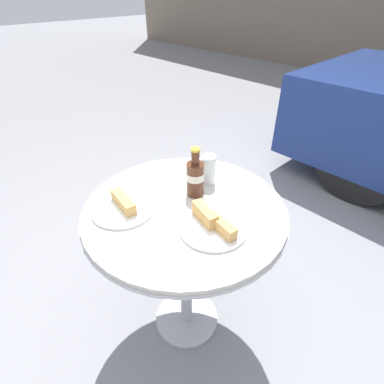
{
  "coord_description": "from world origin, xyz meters",
  "views": [
    {
      "loc": [
        0.69,
        -0.62,
        1.5
      ],
      "look_at": [
        0.0,
        0.04,
        0.83
      ],
      "focal_mm": 28.0,
      "sensor_mm": 36.0,
      "label": 1
    }
  ],
  "objects_px": {
    "drinking_glass": "(208,171)",
    "lunch_plate_near": "(212,224)",
    "cola_bottle_left": "(195,177)",
    "bistro_table": "(185,230)",
    "lunch_plate_far": "(123,207)"
  },
  "relations": [
    {
      "from": "lunch_plate_far",
      "to": "bistro_table",
      "type": "bearing_deg",
      "value": 50.69
    },
    {
      "from": "cola_bottle_left",
      "to": "lunch_plate_near",
      "type": "xyz_separation_m",
      "value": [
        0.2,
        -0.1,
        -0.06
      ]
    },
    {
      "from": "bistro_table",
      "to": "lunch_plate_far",
      "type": "bearing_deg",
      "value": -129.31
    },
    {
      "from": "cola_bottle_left",
      "to": "drinking_glass",
      "type": "relative_size",
      "value": 1.63
    },
    {
      "from": "lunch_plate_near",
      "to": "lunch_plate_far",
      "type": "distance_m",
      "value": 0.36
    },
    {
      "from": "drinking_glass",
      "to": "lunch_plate_near",
      "type": "xyz_separation_m",
      "value": [
        0.22,
        -0.21,
        -0.04
      ]
    },
    {
      "from": "cola_bottle_left",
      "to": "drinking_glass",
      "type": "height_order",
      "value": "cola_bottle_left"
    },
    {
      "from": "cola_bottle_left",
      "to": "drinking_glass",
      "type": "distance_m",
      "value": 0.11
    },
    {
      "from": "lunch_plate_near",
      "to": "bistro_table",
      "type": "bearing_deg",
      "value": 174.74
    },
    {
      "from": "bistro_table",
      "to": "cola_bottle_left",
      "type": "distance_m",
      "value": 0.23
    },
    {
      "from": "cola_bottle_left",
      "to": "lunch_plate_near",
      "type": "distance_m",
      "value": 0.23
    },
    {
      "from": "bistro_table",
      "to": "drinking_glass",
      "type": "height_order",
      "value": "drinking_glass"
    },
    {
      "from": "bistro_table",
      "to": "lunch_plate_far",
      "type": "relative_size",
      "value": 3.29
    },
    {
      "from": "drinking_glass",
      "to": "lunch_plate_far",
      "type": "height_order",
      "value": "drinking_glass"
    },
    {
      "from": "drinking_glass",
      "to": "lunch_plate_near",
      "type": "bearing_deg",
      "value": -43.18
    }
  ]
}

